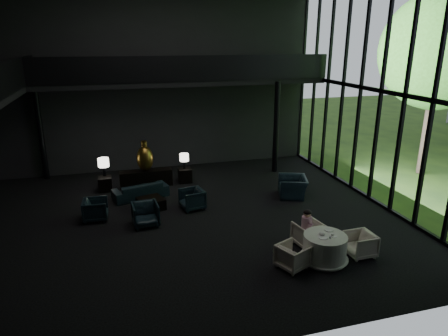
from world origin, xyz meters
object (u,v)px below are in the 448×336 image
object	(u,v)px
table_lamp_right	(184,158)
console	(146,178)
side_table_right	(185,175)
dining_chair_west	(293,256)
lounge_armchair_west	(95,209)
child	(307,220)
window_armchair	(293,183)
table_lamp_left	(103,163)
dining_table	(324,250)
bronze_urn	(145,158)
coffee_table	(151,203)
side_table_left	(105,184)
dining_chair_north	(308,233)
dining_chair_east	(360,244)
lounge_armchair_south	(145,213)
sofa	(140,188)
lounge_armchair_east	(192,198)

from	to	relation	value
table_lamp_right	console	bearing A→B (deg)	-176.12
side_table_right	dining_chair_west	distance (m)	7.43
dining_chair_west	table_lamp_right	bearing A→B (deg)	-12.14
lounge_armchair_west	child	bearing A→B (deg)	-116.85
window_armchair	child	size ratio (longest dim) A/B	1.91
table_lamp_left	child	bearing A→B (deg)	-48.38
console	table_lamp_right	world-z (taller)	table_lamp_right
dining_chair_west	dining_table	bearing A→B (deg)	-108.43
console	bronze_urn	distance (m)	0.86
console	coffee_table	world-z (taller)	console
console	side_table_left	xyz separation A→B (m)	(-1.60, -0.10, -0.05)
side_table_left	child	size ratio (longest dim) A/B	0.87
window_armchair	dining_chair_north	bearing A→B (deg)	0.09
dining_chair_east	dining_chair_north	bearing A→B (deg)	-131.06
console	lounge_armchair_south	size ratio (longest dim) A/B	2.41
side_table_right	dining_table	xyz separation A→B (m)	(2.47, -7.18, 0.04)
bronze_urn	table_lamp_left	xyz separation A→B (m)	(-1.60, 0.13, -0.11)
coffee_table	dining_table	distance (m)	6.32
bronze_urn	side_table_right	bearing A→B (deg)	3.01
table_lamp_left	lounge_armchair_south	xyz separation A→B (m)	(1.25, -3.75, -0.64)
table_lamp_left	window_armchair	bearing A→B (deg)	-21.66
console	side_table_left	world-z (taller)	console
table_lamp_left	dining_chair_west	distance (m)	8.74
table_lamp_left	child	distance (m)	8.44
dining_chair_north	bronze_urn	bearing A→B (deg)	-66.19
table_lamp_left	sofa	bearing A→B (deg)	-45.93
bronze_urn	coffee_table	bearing A→B (deg)	-91.38
dining_chair_west	bronze_urn	bearing A→B (deg)	-0.40
dining_chair_north	dining_chair_west	world-z (taller)	dining_chair_north
table_lamp_left	sofa	world-z (taller)	table_lamp_left
bronze_urn	table_lamp_left	size ratio (longest dim) A/B	1.72
bronze_urn	lounge_armchair_west	world-z (taller)	bronze_urn
dining_chair_north	dining_chair_east	xyz separation A→B (m)	(1.09, -0.91, -0.04)
side_table_left	bronze_urn	bearing A→B (deg)	2.75
table_lamp_left	dining_table	size ratio (longest dim) A/B	0.55
lounge_armchair_east	coffee_table	xyz separation A→B (m)	(-1.40, 0.41, -0.21)
table_lamp_left	dining_table	distance (m)	9.22
lounge_armchair_south	window_armchair	size ratio (longest dim) A/B	0.70
side_table_right	console	bearing A→B (deg)	-177.71
lounge_armchair_south	dining_chair_west	world-z (taller)	lounge_armchair_south
side_table_left	dining_chair_east	world-z (taller)	dining_chair_east
console	dining_chair_north	size ratio (longest dim) A/B	2.71
table_lamp_left	child	world-z (taller)	table_lamp_left
side_table_left	sofa	size ratio (longest dim) A/B	0.28
console	window_armchair	size ratio (longest dim) A/B	1.68
side_table_right	lounge_armchair_east	bearing A→B (deg)	-95.22
lounge_armchair_east	lounge_armchair_south	xyz separation A→B (m)	(-1.69, -0.89, 0.03)
lounge_armchair_west	dining_chair_north	bearing A→B (deg)	-116.92
console	lounge_armchair_east	size ratio (longest dim) A/B	2.61
sofa	dining_chair_west	bearing A→B (deg)	105.41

